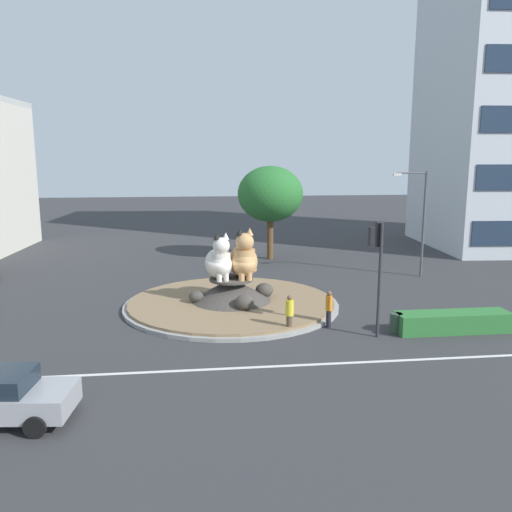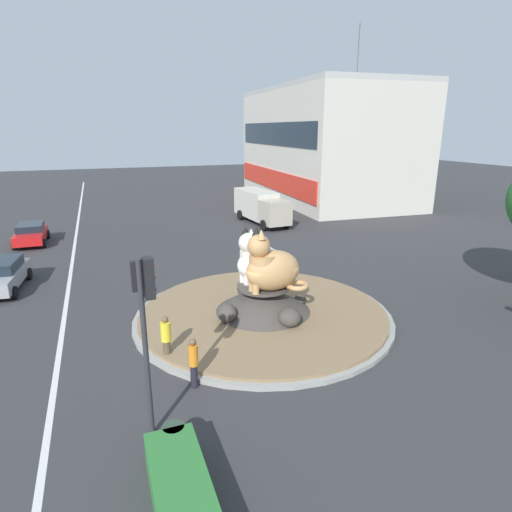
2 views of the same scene
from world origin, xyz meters
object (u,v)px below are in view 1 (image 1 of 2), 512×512
(streetlight_arm, at_px, (420,216))
(pedestrian_orange_shirt, at_px, (329,308))
(traffic_light_mast, at_px, (378,254))
(pedestrian_yellow_shirt, at_px, (289,313))
(cat_statue_white, at_px, (219,262))
(litter_bin, at_px, (396,323))
(broadleaf_tree_behind_island, at_px, (270,194))
(cat_statue_calico, at_px, (244,259))

(streetlight_arm, relative_size, pedestrian_orange_shirt, 3.98)
(traffic_light_mast, distance_m, streetlight_arm, 12.96)
(pedestrian_orange_shirt, distance_m, pedestrian_yellow_shirt, 2.03)
(traffic_light_mast, relative_size, pedestrian_yellow_shirt, 2.89)
(cat_statue_white, height_order, pedestrian_orange_shirt, cat_statue_white)
(streetlight_arm, xyz_separation_m, litter_bin, (-5.67, -10.69, -3.60))
(broadleaf_tree_behind_island, bearing_deg, litter_bin, -80.11)
(broadleaf_tree_behind_island, distance_m, streetlight_arm, 11.40)
(broadleaf_tree_behind_island, bearing_deg, cat_statue_calico, -104.37)
(cat_statue_calico, height_order, broadleaf_tree_behind_island, broadleaf_tree_behind_island)
(cat_statue_white, relative_size, cat_statue_calico, 0.97)
(cat_statue_white, bearing_deg, traffic_light_mast, 37.78)
(broadleaf_tree_behind_island, xyz_separation_m, streetlight_arm, (8.79, -7.20, -0.96))
(cat_statue_white, bearing_deg, broadleaf_tree_behind_island, 148.26)
(pedestrian_yellow_shirt, distance_m, litter_bin, 4.81)
(traffic_light_mast, relative_size, streetlight_arm, 0.73)
(pedestrian_orange_shirt, distance_m, litter_bin, 3.06)
(traffic_light_mast, xyz_separation_m, pedestrian_yellow_shirt, (-3.64, 0.92, -2.77))
(broadleaf_tree_behind_island, bearing_deg, pedestrian_orange_shirt, -88.93)
(cat_statue_white, xyz_separation_m, litter_bin, (7.64, -5.14, -1.98))
(cat_statue_white, xyz_separation_m, pedestrian_yellow_shirt, (2.89, -4.57, -1.51))
(broadleaf_tree_behind_island, relative_size, streetlight_arm, 1.04)
(cat_statue_white, xyz_separation_m, pedestrian_orange_shirt, (4.84, -4.01, -1.49))
(cat_statue_calico, bearing_deg, streetlight_arm, 112.18)
(traffic_light_mast, distance_m, broadleaf_tree_behind_island, 18.39)
(traffic_light_mast, bearing_deg, broadleaf_tree_behind_island, 2.12)
(traffic_light_mast, xyz_separation_m, pedestrian_orange_shirt, (-1.70, 1.48, -2.76))
(traffic_light_mast, height_order, pedestrian_yellow_shirt, traffic_light_mast)
(pedestrian_orange_shirt, bearing_deg, traffic_light_mast, -1.40)
(streetlight_arm, distance_m, pedestrian_orange_shirt, 13.14)
(cat_statue_calico, bearing_deg, pedestrian_yellow_shirt, 16.90)
(streetlight_arm, xyz_separation_m, pedestrian_orange_shirt, (-8.48, -9.55, -3.12))
(broadleaf_tree_behind_island, height_order, pedestrian_orange_shirt, broadleaf_tree_behind_island)
(cat_statue_white, bearing_deg, streetlight_arm, 100.41)
(traffic_light_mast, distance_m, litter_bin, 3.45)
(cat_statue_white, distance_m, pedestrian_yellow_shirt, 5.61)
(traffic_light_mast, height_order, pedestrian_orange_shirt, traffic_light_mast)
(cat_statue_calico, distance_m, pedestrian_orange_shirt, 5.64)
(traffic_light_mast, xyz_separation_m, streetlight_arm, (6.78, 11.03, 0.36))
(streetlight_arm, height_order, pedestrian_orange_shirt, streetlight_arm)
(pedestrian_yellow_shirt, height_order, litter_bin, pedestrian_yellow_shirt)
(broadleaf_tree_behind_island, bearing_deg, cat_statue_white, -109.55)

